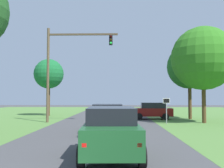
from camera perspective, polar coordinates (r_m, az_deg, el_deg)
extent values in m
plane|color=#424244|center=(16.23, -2.71, -11.02)|extent=(120.00, 120.00, 0.00)
cube|color=#194C23|center=(10.13, -0.19, -11.17)|extent=(2.16, 4.56, 0.95)
cube|color=black|center=(10.28, -0.20, -6.71)|extent=(1.86, 2.85, 0.59)
cube|color=red|center=(7.97, -6.07, -13.09)|extent=(0.14, 0.06, 0.12)
cube|color=red|center=(7.99, 6.02, -13.06)|extent=(0.14, 0.06, 0.12)
cylinder|color=black|center=(11.62, -5.31, -12.47)|extent=(0.27, 0.73, 0.72)
cylinder|color=black|center=(11.64, 4.78, -12.46)|extent=(0.27, 0.73, 0.72)
cylinder|color=black|center=(8.89, -6.78, -15.45)|extent=(0.27, 0.73, 0.72)
cylinder|color=black|center=(8.92, 6.58, -15.42)|extent=(0.27, 0.73, 0.72)
cube|color=silver|center=(16.97, -0.99, -7.89)|extent=(2.22, 5.15, 0.83)
cube|color=black|center=(16.66, -1.00, -5.47)|extent=(1.87, 1.99, 0.62)
cube|color=#B8B8B8|center=(15.35, -1.04, -6.49)|extent=(2.02, 1.99, 0.20)
cube|color=red|center=(14.49, -4.46, -8.58)|extent=(0.14, 0.06, 0.12)
cube|color=red|center=(14.47, 2.30, -8.59)|extent=(0.14, 0.06, 0.12)
cylinder|color=black|center=(18.61, -4.16, -8.73)|extent=(0.27, 0.81, 0.80)
cylinder|color=black|center=(18.60, 2.26, -8.74)|extent=(0.27, 0.81, 0.80)
cylinder|color=black|center=(15.48, -4.92, -9.91)|extent=(0.27, 0.81, 0.80)
cylinder|color=black|center=(15.46, 2.83, -9.93)|extent=(0.27, 0.81, 0.80)
cylinder|color=brown|center=(24.80, -13.77, 1.94)|extent=(0.24, 0.24, 8.69)
cube|color=#4C3D2B|center=(24.76, -6.33, 10.67)|extent=(6.44, 0.16, 0.16)
cube|color=black|center=(24.44, -0.26, 9.51)|extent=(0.32, 0.28, 0.90)
sphere|color=black|center=(24.36, -0.27, 10.28)|extent=(0.22, 0.22, 0.22)
sphere|color=black|center=(24.29, -0.27, 9.59)|extent=(0.22, 0.22, 0.22)
sphere|color=#1ED83F|center=(24.23, -0.27, 8.90)|extent=(0.22, 0.22, 0.22)
cylinder|color=gray|center=(23.12, 11.76, -5.62)|extent=(0.08, 0.08, 2.34)
cube|color=white|center=(23.06, 11.75, -3.59)|extent=(0.60, 0.03, 0.44)
cube|color=black|center=(23.05, 11.76, -3.59)|extent=(0.52, 0.01, 0.36)
cylinder|color=#4C351E|center=(24.80, 19.36, -3.81)|extent=(0.36, 0.36, 3.65)
sphere|color=#2C6F1C|center=(25.04, 19.20, 5.31)|extent=(5.73, 5.73, 5.73)
cube|color=maroon|center=(27.85, 8.57, -6.05)|extent=(4.32, 1.98, 0.81)
cube|color=black|center=(27.84, 8.99, -4.62)|extent=(2.61, 1.70, 0.58)
cube|color=red|center=(28.48, 4.19, -5.92)|extent=(0.06, 0.14, 0.12)
cube|color=red|center=(26.98, 4.25, -6.09)|extent=(0.06, 0.14, 0.12)
cylinder|color=black|center=(28.94, 11.02, -6.71)|extent=(0.69, 0.24, 0.68)
cylinder|color=black|center=(27.12, 11.56, -6.96)|extent=(0.69, 0.24, 0.68)
cylinder|color=black|center=(28.70, 5.75, -6.78)|extent=(0.69, 0.24, 0.68)
cylinder|color=black|center=(26.87, 5.93, -7.04)|extent=(0.69, 0.24, 0.68)
cylinder|color=#4C351E|center=(28.90, 16.59, -3.57)|extent=(0.36, 0.36, 3.78)
sphere|color=#215F21|center=(29.08, 16.49, 3.67)|extent=(4.73, 4.73, 4.73)
cylinder|color=#4C351E|center=(33.32, -13.65, -3.47)|extent=(0.36, 0.36, 3.82)
sphere|color=#18602F|center=(33.44, -13.58, 2.17)|extent=(3.66, 3.66, 3.66)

